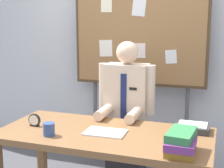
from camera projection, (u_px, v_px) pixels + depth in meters
back_wall at (144, 44)px, 3.64m from camera, size 6.40×0.08×2.70m
desk at (104, 143)px, 2.58m from camera, size 1.67×0.78×0.74m
person at (126, 120)px, 3.15m from camera, size 0.55×0.56×1.42m
bulletin_board at (139, 31)px, 3.42m from camera, size 1.43×0.09×2.12m
book_stack at (181, 142)px, 2.14m from camera, size 0.19×0.31×0.15m
open_notebook at (105, 132)px, 2.54m from camera, size 0.32×0.22×0.01m
desk_clock at (34, 121)px, 2.70m from camera, size 0.10×0.04×0.10m
coffee_mug at (49, 129)px, 2.47m from camera, size 0.09×0.09×0.10m
paper_tray at (193, 128)px, 2.58m from camera, size 0.26×0.20×0.06m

